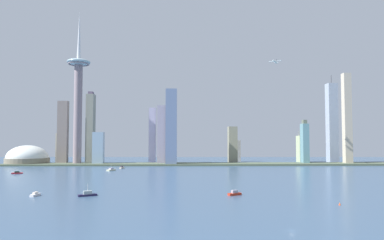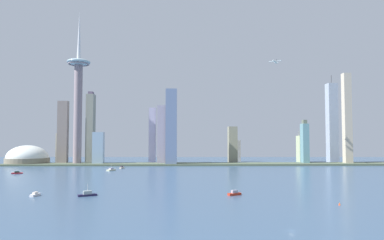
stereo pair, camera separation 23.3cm
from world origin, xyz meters
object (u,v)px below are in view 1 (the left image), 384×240
at_px(stadium_dome, 27,159).
at_px(skyscraper_1, 301,148).
at_px(skyscraper_9, 347,119).
at_px(boat_0, 17,173).
at_px(skyscraper_7, 163,135).
at_px(boat_5, 88,194).
at_px(skyscraper_0, 63,132).
at_px(boat_1, 111,170).
at_px(skyscraper_2, 305,143).
at_px(channel_buoy_0, 340,204).
at_px(boat_3, 235,193).
at_px(skyscraper_5, 98,148).
at_px(boat_2, 35,195).
at_px(airplane, 275,62).
at_px(skyscraper_12, 91,128).
at_px(boat_6, 122,168).
at_px(skyscraper_11, 61,148).
at_px(skyscraper_8, 152,135).
at_px(skyscraper_6, 232,145).
at_px(observation_tower, 78,91).
at_px(skyscraper_10, 171,127).
at_px(skyscraper_4, 234,151).
at_px(skyscraper_3, 332,123).

height_order(stadium_dome, skyscraper_1, skyscraper_1).
relative_size(skyscraper_9, boat_0, 11.60).
relative_size(skyscraper_7, boat_5, 6.90).
bearing_deg(skyscraper_0, boat_1, -49.72).
xyz_separation_m(skyscraper_2, channel_buoy_0, (-121.25, -436.63, -40.40)).
distance_m(boat_3, boat_5, 129.26).
height_order(skyscraper_9, channel_buoy_0, skyscraper_9).
bearing_deg(skyscraper_5, skyscraper_9, -0.16).
distance_m(skyscraper_5, boat_2, 384.10).
relative_size(boat_3, airplane, 0.54).
bearing_deg(boat_1, skyscraper_12, -130.64).
relative_size(boat_2, boat_6, 0.89).
relative_size(skyscraper_0, airplane, 5.33).
relative_size(skyscraper_11, boat_3, 4.82).
relative_size(skyscraper_0, skyscraper_8, 1.10).
height_order(skyscraper_5, skyscraper_6, skyscraper_6).
bearing_deg(boat_5, boat_0, -78.01).
distance_m(skyscraper_11, channel_buoy_0, 621.65).
xyz_separation_m(observation_tower, boat_5, (121.82, -383.75, -142.48)).
height_order(skyscraper_2, skyscraper_9, skyscraper_9).
relative_size(boat_0, boat_2, 1.24).
height_order(skyscraper_10, boat_6, skyscraper_10).
xyz_separation_m(skyscraper_2, boat_3, (-193.78, -386.72, -39.83)).
xyz_separation_m(skyscraper_4, boat_1, (-225.80, -221.64, -22.08)).
distance_m(skyscraper_2, boat_3, 434.38).
xyz_separation_m(skyscraper_9, skyscraper_11, (-578.66, 65.75, -58.87)).
xyz_separation_m(skyscraper_8, skyscraper_10, (40.84, -56.44, 15.47)).
bearing_deg(skyscraper_7, skyscraper_1, 12.06).
bearing_deg(skyscraper_1, boat_6, -155.60).
relative_size(skyscraper_9, boat_1, 10.10).
bearing_deg(boat_1, channel_buoy_0, 62.19).
xyz_separation_m(observation_tower, skyscraper_1, (460.50, 75.92, -113.62)).
bearing_deg(skyscraper_0, channel_buoy_0, -51.52).
relative_size(skyscraper_3, channel_buoy_0, 89.33).
xyz_separation_m(skyscraper_9, boat_2, (-450.32, -379.95, -88.39)).
relative_size(boat_1, airplane, 0.76).
bearing_deg(skyscraper_12, skyscraper_4, 11.01).
xyz_separation_m(observation_tower, boat_0, (-33.33, -177.54, -142.78)).
bearing_deg(boat_2, skyscraper_9, 138.01).
height_order(skyscraper_0, boat_5, skyscraper_0).
xyz_separation_m(skyscraper_12, boat_2, (59.87, -416.13, -69.97)).
bearing_deg(skyscraper_3, skyscraper_12, -177.82).
xyz_separation_m(observation_tower, stadium_dome, (-100.94, 13.81, -132.61)).
bearing_deg(skyscraper_11, boat_3, -55.71).
height_order(skyscraper_9, skyscraper_11, skyscraper_9).
bearing_deg(skyscraper_6, stadium_dome, -176.29).
bearing_deg(skyscraper_7, skyscraper_5, -173.20).
height_order(skyscraper_0, skyscraper_4, skyscraper_0).
bearing_deg(skyscraper_2, skyscraper_11, 173.37).
bearing_deg(skyscraper_11, skyscraper_4, 4.48).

